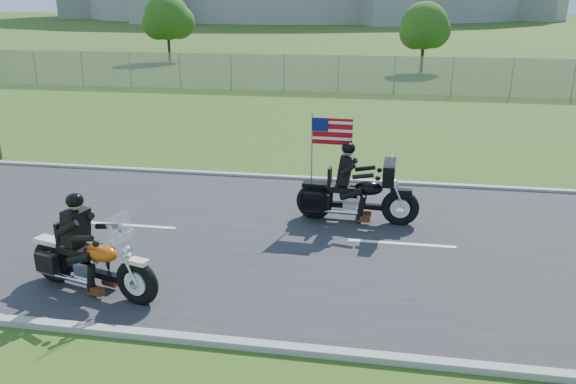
# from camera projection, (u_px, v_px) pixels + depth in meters

# --- Properties ---
(ground) EXTENTS (420.00, 420.00, 0.00)m
(ground) POSITION_uv_depth(u_px,v_px,m) (215.00, 233.00, 12.25)
(ground) COLOR #2B4716
(ground) RESTS_ON ground
(road) EXTENTS (120.00, 8.00, 0.04)m
(road) POSITION_uv_depth(u_px,v_px,m) (215.00, 232.00, 12.24)
(road) COLOR #28282B
(road) RESTS_ON ground
(curb_north) EXTENTS (120.00, 0.18, 0.12)m
(curb_north) POSITION_uv_depth(u_px,v_px,m) (256.00, 176.00, 16.01)
(curb_north) COLOR #9E9B93
(curb_north) RESTS_ON ground
(curb_south) EXTENTS (120.00, 0.18, 0.12)m
(curb_south) POSITION_uv_depth(u_px,v_px,m) (138.00, 334.00, 8.45)
(curb_south) COLOR #9E9B93
(curb_south) RESTS_ON ground
(fence) EXTENTS (60.00, 0.03, 2.00)m
(fence) POSITION_uv_depth(u_px,v_px,m) (231.00, 72.00, 31.36)
(fence) COLOR gray
(fence) RESTS_ON ground
(tree_fence_near) EXTENTS (3.52, 3.28, 4.75)m
(tree_fence_near) POSITION_uv_depth(u_px,v_px,m) (425.00, 28.00, 38.34)
(tree_fence_near) COLOR #382316
(tree_fence_near) RESTS_ON ground
(tree_fence_mid) EXTENTS (3.96, 3.69, 5.30)m
(tree_fence_mid) POSITION_uv_depth(u_px,v_px,m) (168.00, 20.00, 45.12)
(tree_fence_mid) COLOR #382316
(tree_fence_mid) RESTS_ON ground
(motorcycle_lead) EXTENTS (2.65, 1.12, 1.81)m
(motorcycle_lead) POSITION_uv_depth(u_px,v_px,m) (90.00, 263.00, 9.58)
(motorcycle_lead) COLOR black
(motorcycle_lead) RESTS_ON ground
(motorcycle_follow) EXTENTS (2.79, 0.92, 2.33)m
(motorcycle_follow) POSITION_uv_depth(u_px,v_px,m) (357.00, 196.00, 12.63)
(motorcycle_follow) COLOR black
(motorcycle_follow) RESTS_ON ground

